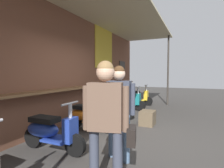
# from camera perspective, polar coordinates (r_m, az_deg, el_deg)

# --- Properties ---
(ground_plane) EXTENTS (31.66, 31.66, 0.00)m
(ground_plane) POSITION_cam_1_polar(r_m,az_deg,el_deg) (4.46, 5.02, -16.07)
(ground_plane) COLOR #383533
(market_stall_facade) EXTENTS (11.31, 2.55, 3.51)m
(market_stall_facade) POSITION_cam_1_polar(r_m,az_deg,el_deg) (5.15, -14.83, 8.36)
(market_stall_facade) COLOR brown
(market_stall_facade) RESTS_ON ground_plane
(scooter_blue) EXTENTS (0.46, 1.40, 0.97)m
(scooter_blue) POSITION_cam_1_polar(r_m,az_deg,el_deg) (3.73, -19.20, -13.87)
(scooter_blue) COLOR #233D9E
(scooter_blue) RESTS_ON ground_plane
(scooter_orange) EXTENTS (0.46, 1.40, 0.97)m
(scooter_orange) POSITION_cam_1_polar(r_m,az_deg,el_deg) (4.78, -7.59, -9.91)
(scooter_orange) COLOR orange
(scooter_orange) RESTS_ON ground_plane
(scooter_black) EXTENTS (0.46, 1.40, 0.97)m
(scooter_black) POSITION_cam_1_polar(r_m,az_deg,el_deg) (6.07, -0.02, -7.04)
(scooter_black) COLOR black
(scooter_black) RESTS_ON ground_plane
(scooter_teal) EXTENTS (0.46, 1.40, 0.97)m
(scooter_teal) POSITION_cam_1_polar(r_m,az_deg,el_deg) (7.39, 4.66, -5.19)
(scooter_teal) COLOR #197075
(scooter_teal) RESTS_ON ground_plane
(scooter_yellow) EXTENTS (0.46, 1.40, 0.97)m
(scooter_yellow) POSITION_cam_1_polar(r_m,az_deg,el_deg) (8.62, 7.64, -3.98)
(scooter_yellow) COLOR gold
(scooter_yellow) RESTS_ON ground_plane
(shopper_with_handbag) EXTENTS (0.31, 0.65, 1.61)m
(shopper_with_handbag) POSITION_cam_1_polar(r_m,az_deg,el_deg) (3.08, 1.91, -6.14)
(shopper_with_handbag) COLOR slate
(shopper_with_handbag) RESTS_ON ground_plane
(shopper_browsing) EXTENTS (0.38, 0.65, 1.63)m
(shopper_browsing) POSITION_cam_1_polar(r_m,az_deg,el_deg) (2.17, -1.66, -9.77)
(shopper_browsing) COLOR #383D4C
(shopper_browsing) RESTS_ON ground_plane
(merchandise_crate) EXTENTS (0.50, 0.40, 0.41)m
(merchandise_crate) POSITION_cam_1_polar(r_m,az_deg,el_deg) (5.36, 11.21, -10.53)
(merchandise_crate) COLOR brown
(merchandise_crate) RESTS_ON ground_plane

